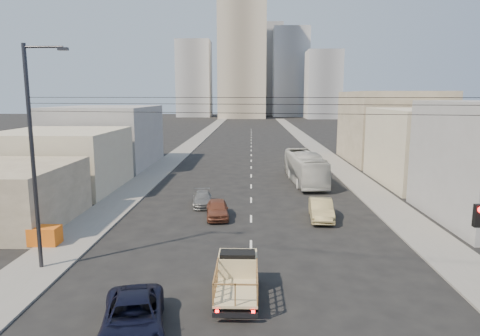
{
  "coord_description": "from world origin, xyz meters",
  "views": [
    {
      "loc": [
        -0.02,
        -17.92,
        9.36
      ],
      "look_at": [
        -0.93,
        16.84,
        3.5
      ],
      "focal_mm": 32.0,
      "sensor_mm": 36.0,
      "label": 1
    }
  ],
  "objects_px": {
    "sedan_tan": "(321,209)",
    "flatbed_pickup": "(237,275)",
    "navy_pickup": "(133,318)",
    "city_bus": "(305,168)",
    "streetlamp_left": "(34,153)",
    "sedan_grey": "(202,199)",
    "sedan_brown": "(217,209)",
    "crate_stack": "(45,235)"
  },
  "relations": [
    {
      "from": "city_bus",
      "to": "sedan_grey",
      "type": "xyz_separation_m",
      "value": [
        -10.08,
        -10.17,
        -1.08
      ]
    },
    {
      "from": "city_bus",
      "to": "sedan_brown",
      "type": "distance_m",
      "value": 16.33
    },
    {
      "from": "city_bus",
      "to": "streetlamp_left",
      "type": "bearing_deg",
      "value": -129.24
    },
    {
      "from": "flatbed_pickup",
      "to": "crate_stack",
      "type": "height_order",
      "value": "flatbed_pickup"
    },
    {
      "from": "navy_pickup",
      "to": "city_bus",
      "type": "relative_size",
      "value": 0.44
    },
    {
      "from": "streetlamp_left",
      "to": "crate_stack",
      "type": "xyz_separation_m",
      "value": [
        -1.61,
        3.58,
        -5.75
      ]
    },
    {
      "from": "city_bus",
      "to": "crate_stack",
      "type": "height_order",
      "value": "city_bus"
    },
    {
      "from": "sedan_grey",
      "to": "crate_stack",
      "type": "xyz_separation_m",
      "value": [
        -8.79,
        -10.37,
        0.1
      ]
    },
    {
      "from": "sedan_brown",
      "to": "crate_stack",
      "type": "xyz_separation_m",
      "value": [
        -10.38,
        -6.63,
        -0.02
      ]
    },
    {
      "from": "sedan_tan",
      "to": "streetlamp_left",
      "type": "bearing_deg",
      "value": -145.1
    },
    {
      "from": "flatbed_pickup",
      "to": "navy_pickup",
      "type": "xyz_separation_m",
      "value": [
        -3.99,
        -3.37,
        -0.37
      ]
    },
    {
      "from": "city_bus",
      "to": "sedan_grey",
      "type": "height_order",
      "value": "city_bus"
    },
    {
      "from": "sedan_tan",
      "to": "crate_stack",
      "type": "height_order",
      "value": "sedan_tan"
    },
    {
      "from": "flatbed_pickup",
      "to": "sedan_grey",
      "type": "relative_size",
      "value": 1.08
    },
    {
      "from": "sedan_tan",
      "to": "sedan_grey",
      "type": "height_order",
      "value": "sedan_tan"
    },
    {
      "from": "crate_stack",
      "to": "sedan_tan",
      "type": "bearing_deg",
      "value": 19.27
    },
    {
      "from": "flatbed_pickup",
      "to": "sedan_tan",
      "type": "distance_m",
      "value": 14.37
    },
    {
      "from": "flatbed_pickup",
      "to": "city_bus",
      "type": "xyz_separation_m",
      "value": [
        6.52,
        27.16,
        0.57
      ]
    },
    {
      "from": "navy_pickup",
      "to": "city_bus",
      "type": "bearing_deg",
      "value": 58.87
    },
    {
      "from": "sedan_grey",
      "to": "navy_pickup",
      "type": "bearing_deg",
      "value": -98.44
    },
    {
      "from": "sedan_grey",
      "to": "streetlamp_left",
      "type": "bearing_deg",
      "value": -124.46
    },
    {
      "from": "flatbed_pickup",
      "to": "sedan_grey",
      "type": "bearing_deg",
      "value": 101.82
    },
    {
      "from": "flatbed_pickup",
      "to": "city_bus",
      "type": "distance_m",
      "value": 27.94
    },
    {
      "from": "streetlamp_left",
      "to": "city_bus",
      "type": "bearing_deg",
      "value": 54.42
    },
    {
      "from": "sedan_brown",
      "to": "sedan_tan",
      "type": "relative_size",
      "value": 0.88
    },
    {
      "from": "flatbed_pickup",
      "to": "streetlamp_left",
      "type": "height_order",
      "value": "streetlamp_left"
    },
    {
      "from": "sedan_tan",
      "to": "flatbed_pickup",
      "type": "bearing_deg",
      "value": -110.73
    },
    {
      "from": "sedan_brown",
      "to": "crate_stack",
      "type": "height_order",
      "value": "sedan_brown"
    },
    {
      "from": "navy_pickup",
      "to": "streetlamp_left",
      "type": "xyz_separation_m",
      "value": [
        -6.75,
        6.41,
        5.71
      ]
    },
    {
      "from": "navy_pickup",
      "to": "sedan_tan",
      "type": "distance_m",
      "value": 19.23
    },
    {
      "from": "sedan_brown",
      "to": "streetlamp_left",
      "type": "height_order",
      "value": "streetlamp_left"
    },
    {
      "from": "flatbed_pickup",
      "to": "crate_stack",
      "type": "xyz_separation_m",
      "value": [
        -12.35,
        6.62,
        -0.4
      ]
    },
    {
      "from": "sedan_grey",
      "to": "streetlamp_left",
      "type": "relative_size",
      "value": 0.34
    },
    {
      "from": "sedan_tan",
      "to": "sedan_grey",
      "type": "bearing_deg",
      "value": 161.68
    },
    {
      "from": "flatbed_pickup",
      "to": "sedan_brown",
      "type": "distance_m",
      "value": 13.39
    },
    {
      "from": "streetlamp_left",
      "to": "sedan_brown",
      "type": "bearing_deg",
      "value": 49.31
    },
    {
      "from": "sedan_brown",
      "to": "sedan_grey",
      "type": "height_order",
      "value": "sedan_brown"
    },
    {
      "from": "navy_pickup",
      "to": "city_bus",
      "type": "height_order",
      "value": "city_bus"
    },
    {
      "from": "sedan_grey",
      "to": "streetlamp_left",
      "type": "distance_m",
      "value": 16.75
    },
    {
      "from": "city_bus",
      "to": "sedan_grey",
      "type": "distance_m",
      "value": 14.36
    },
    {
      "from": "sedan_brown",
      "to": "streetlamp_left",
      "type": "xyz_separation_m",
      "value": [
        -8.78,
        -10.21,
        5.73
      ]
    },
    {
      "from": "sedan_tan",
      "to": "navy_pickup",
      "type": "bearing_deg",
      "value": -117.33
    }
  ]
}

